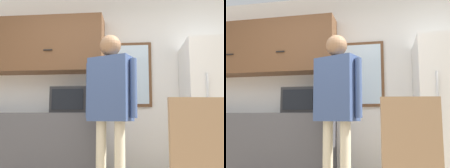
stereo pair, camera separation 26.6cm
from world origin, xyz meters
TOP-DOWN VIEW (x-y plane):
  - back_wall at (0.00, 2.03)m, footprint 6.00×0.06m
  - counter at (-1.08, 1.71)m, footprint 2.24×0.59m
  - upper_cabinets at (-1.08, 1.83)m, footprint 2.24×0.36m
  - microwave at (-0.29, 1.63)m, footprint 0.56×0.38m
  - person at (0.22, 1.12)m, footprint 0.57×0.38m
  - refrigerator at (1.48, 1.63)m, footprint 0.78×0.75m
  - chair at (0.88, 0.31)m, footprint 0.48×0.48m
  - window at (0.41, 1.99)m, footprint 0.61×0.05m

SIDE VIEW (x-z plane):
  - counter at x=-1.08m, z-range 0.00..0.93m
  - chair at x=0.88m, z-range 0.03..1.03m
  - refrigerator at x=1.48m, z-range 0.00..1.79m
  - person at x=0.22m, z-range 0.20..1.97m
  - microwave at x=-0.29m, z-range 0.93..1.25m
  - back_wall at x=0.00m, z-range 0.00..2.70m
  - window at x=0.41m, z-range 1.02..1.94m
  - upper_cabinets at x=-1.08m, z-range 1.50..2.29m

